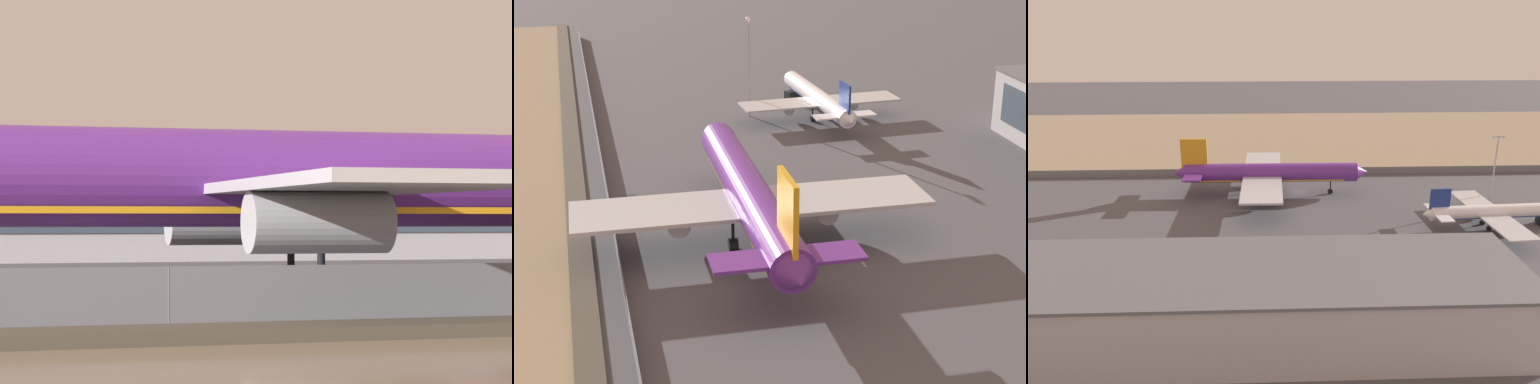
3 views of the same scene
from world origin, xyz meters
The scene contains 8 objects.
ground_plane centered at (0.00, 0.00, 0.00)m, with size 500.00×500.00×0.00m, color #4C4C51.
shoreline_seawall centered at (0.00, -20.50, 0.25)m, with size 320.00×3.00×0.50m.
perimeter_fence centered at (0.00, -16.00, 1.20)m, with size 280.00×0.10×2.40m.
cargo_jet_purple centered at (8.55, 1.40, 6.16)m, with size 53.94×45.85×16.14m.
passenger_jet_white centered at (-44.47, 26.50, 3.88)m, with size 36.21×31.22×10.17m.
baggage_tug centered at (-6.27, -12.97, 0.81)m, with size 3.28×3.48×1.80m.
ops_van centered at (-57.85, 25.87, 1.28)m, with size 3.61×5.60×2.48m.
apron_light_mast_apron_west centered at (-49.08, 13.86, 10.89)m, with size 3.20×0.40×19.26m.
Camera 2 is at (109.01, -20.19, 46.25)m, focal length 60.00 mm.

